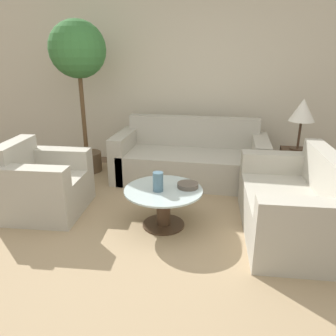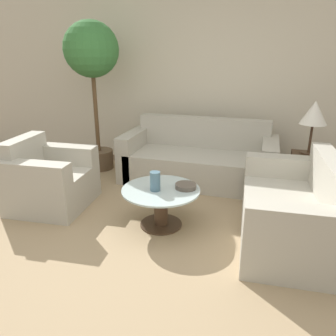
{
  "view_description": "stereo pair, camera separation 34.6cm",
  "coord_description": "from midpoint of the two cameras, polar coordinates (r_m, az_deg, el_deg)",
  "views": [
    {
      "loc": [
        0.66,
        -2.27,
        1.72
      ],
      "look_at": [
        0.04,
        0.94,
        0.55
      ],
      "focal_mm": 35.0,
      "sensor_mm": 36.0,
      "label": 1
    },
    {
      "loc": [
        0.99,
        -2.19,
        1.72
      ],
      "look_at": [
        0.04,
        0.94,
        0.55
      ],
      "focal_mm": 35.0,
      "sensor_mm": 36.0,
      "label": 2
    }
  ],
  "objects": [
    {
      "name": "ground_plane",
      "position": [
        2.93,
        -7.98,
        -16.4
      ],
      "size": [
        14.0,
        14.0,
        0.0
      ],
      "primitive_type": "plane",
      "color": "brown"
    },
    {
      "name": "wall_back",
      "position": [
        5.14,
        1.6,
        15.03
      ],
      "size": [
        10.0,
        0.06,
        2.6
      ],
      "color": "beige",
      "rests_on": "ground_plane"
    },
    {
      "name": "rug",
      "position": [
        3.47,
        -3.69,
        -9.95
      ],
      "size": [
        3.7,
        3.61,
        0.01
      ],
      "color": "tan",
      "rests_on": "ground_plane"
    },
    {
      "name": "sofa_main",
      "position": [
        4.59,
        1.76,
        1.41
      ],
      "size": [
        2.06,
        0.88,
        0.84
      ],
      "color": "#B2AD9E",
      "rests_on": "ground_plane"
    },
    {
      "name": "armchair",
      "position": [
        3.98,
        -23.53,
        -3.12
      ],
      "size": [
        0.87,
        0.93,
        0.8
      ],
      "rotation": [
        0.0,
        0.0,
        1.65
      ],
      "color": "#B2AD9E",
      "rests_on": "ground_plane"
    },
    {
      "name": "loveseat",
      "position": [
        3.38,
        18.77,
        -6.59
      ],
      "size": [
        0.93,
        1.51,
        0.82
      ],
      "rotation": [
        0.0,
        0.0,
        -1.51
      ],
      "color": "#B2AD9E",
      "rests_on": "ground_plane"
    },
    {
      "name": "coffee_table",
      "position": [
        3.35,
        -3.78,
        -6.05
      ],
      "size": [
        0.79,
        0.79,
        0.41
      ],
      "color": "#422D1E",
      "rests_on": "ground_plane"
    },
    {
      "name": "side_table",
      "position": [
        4.49,
        19.13,
        -0.31
      ],
      "size": [
        0.37,
        0.37,
        0.53
      ],
      "color": "#422D1E",
      "rests_on": "ground_plane"
    },
    {
      "name": "table_lamp",
      "position": [
        4.3,
        20.26,
        9.21
      ],
      "size": [
        0.31,
        0.31,
        0.65
      ],
      "color": "#422D1E",
      "rests_on": "side_table"
    },
    {
      "name": "potted_plant",
      "position": [
        4.87,
        -17.37,
        17.16
      ],
      "size": [
        0.77,
        0.77,
        2.13
      ],
      "color": "brown",
      "rests_on": "ground_plane"
    },
    {
      "name": "vase",
      "position": [
        3.22,
        -4.78,
        -2.45
      ],
      "size": [
        0.1,
        0.1,
        0.19
      ],
      "color": "slate",
      "rests_on": "coffee_table"
    },
    {
      "name": "bowl",
      "position": [
        3.32,
        0.49,
        -3.1
      ],
      "size": [
        0.21,
        0.21,
        0.05
      ],
      "color": "brown",
      "rests_on": "coffee_table"
    }
  ]
}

